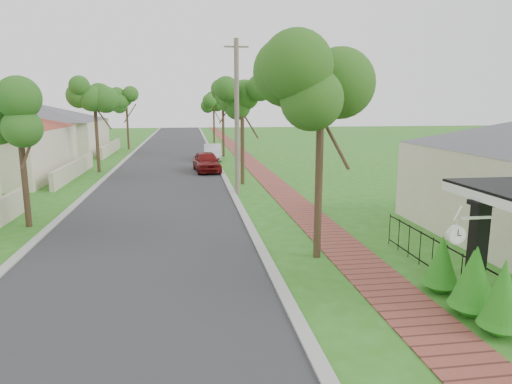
{
  "coord_description": "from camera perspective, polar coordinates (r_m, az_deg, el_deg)",
  "views": [
    {
      "loc": [
        -1.52,
        -9.56,
        4.51
      ],
      "look_at": [
        0.76,
        5.81,
        1.5
      ],
      "focal_mm": 32.0,
      "sensor_mm": 36.0,
      "label": 1
    }
  ],
  "objects": [
    {
      "name": "picket_fence",
      "position": [
        12.18,
        24.29,
        -9.1
      ],
      "size": [
        0.03,
        8.02,
        1.0
      ],
      "color": "black",
      "rests_on": "ground"
    },
    {
      "name": "ground",
      "position": [
        10.68,
        0.56,
        -14.03
      ],
      "size": [
        160.0,
        160.0,
        0.0
      ],
      "primitive_type": "plane",
      "color": "#2F6818",
      "rests_on": "ground"
    },
    {
      "name": "far_house_grey",
      "position": [
        45.64,
        -25.79,
        7.16
      ],
      "size": [
        15.56,
        15.56,
        4.6
      ],
      "color": "beige",
      "rests_on": "ground"
    },
    {
      "name": "station_clock",
      "position": [
        10.07,
        23.9,
        -4.73
      ],
      "size": [
        0.93,
        0.13,
        0.56
      ],
      "color": "white",
      "rests_on": "ground"
    },
    {
      "name": "street_trees",
      "position": [
        36.43,
        -10.77,
        10.82
      ],
      "size": [
        10.7,
        37.65,
        5.89
      ],
      "color": "#382619",
      "rests_on": "ground"
    },
    {
      "name": "kerb_left",
      "position": [
        30.34,
        -18.09,
        1.87
      ],
      "size": [
        0.3,
        120.0,
        0.1
      ],
      "primitive_type": "cube",
      "color": "#9E9E99",
      "rests_on": "ground"
    },
    {
      "name": "porch_post",
      "position": [
        11.03,
        25.78,
        -8.08
      ],
      "size": [
        0.48,
        0.48,
        2.52
      ],
      "color": "black",
      "rests_on": "ground"
    },
    {
      "name": "parked_car_red",
      "position": [
        30.87,
        -6.19,
        3.78
      ],
      "size": [
        1.97,
        4.13,
        1.36
      ],
      "primitive_type": "imported",
      "rotation": [
        0.0,
        0.0,
        0.09
      ],
      "color": "#650F0F",
      "rests_on": "ground"
    },
    {
      "name": "kerb_right",
      "position": [
        29.98,
        -4.2,
        2.28
      ],
      "size": [
        0.3,
        120.0,
        0.1
      ],
      "primitive_type": "cube",
      "color": "#9E9E99",
      "rests_on": "ground"
    },
    {
      "name": "road",
      "position": [
        29.94,
        -11.19,
        2.09
      ],
      "size": [
        7.0,
        120.0,
        0.02
      ],
      "primitive_type": "cube",
      "color": "#28282B",
      "rests_on": "ground"
    },
    {
      "name": "parked_car_white",
      "position": [
        37.24,
        -5.47,
        4.96
      ],
      "size": [
        1.44,
        3.93,
        1.28
      ],
      "primitive_type": "imported",
      "rotation": [
        0.0,
        0.0,
        -0.02
      ],
      "color": "silver",
      "rests_on": "ground"
    },
    {
      "name": "near_tree",
      "position": [
        13.18,
        8.13,
        11.98
      ],
      "size": [
        2.33,
        2.33,
        5.98
      ],
      "color": "#382619",
      "rests_on": "ground"
    },
    {
      "name": "sidewalk",
      "position": [
        30.28,
        0.71,
        2.4
      ],
      "size": [
        1.5,
        120.0,
        0.03
      ],
      "primitive_type": "cube",
      "color": "brown",
      "rests_on": "ground"
    },
    {
      "name": "hedge_row",
      "position": [
        11.07,
        25.28,
        -9.97
      ],
      "size": [
        0.89,
        2.94,
        1.67
      ],
      "color": "#1C6F16",
      "rests_on": "ground"
    },
    {
      "name": "utility_pole",
      "position": [
        22.92,
        -2.41,
        9.35
      ],
      "size": [
        1.2,
        0.24,
        7.62
      ],
      "color": "#736959",
      "rests_on": "ground"
    }
  ]
}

